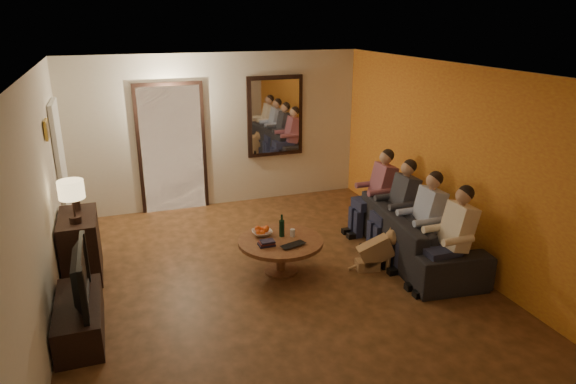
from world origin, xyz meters
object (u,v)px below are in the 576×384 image
object	(u,v)px
tv	(73,277)
person_c	(399,209)
coffee_table	(281,256)
person_a	(452,242)
bowl	(262,233)
tv_stand	(80,318)
person_b	(423,224)
person_d	(378,195)
dog	(376,250)
sofa	(416,232)
table_lamp	(73,202)
wine_bottle	(282,225)
laptop	(296,247)
dresser	(81,246)

from	to	relation	value
tv	person_c	bearing A→B (deg)	-79.75
tv	coffee_table	xyz separation A→B (m)	(2.42, 0.63, -0.45)
person_a	bowl	xyz separation A→B (m)	(-1.98, 1.29, -0.12)
tv_stand	tv	xyz separation A→B (m)	(0.00, 0.00, 0.48)
person_b	person_c	size ratio (longest dim) A/B	1.00
tv	bowl	distance (m)	2.40
person_d	person_c	bearing A→B (deg)	-90.00
tv_stand	person_a	bearing A→B (deg)	-5.91
dog	coffee_table	bearing A→B (deg)	173.77
sofa	bowl	distance (m)	2.12
table_lamp	person_b	xyz separation A→B (m)	(4.22, -1.01, -0.48)
tv	wine_bottle	distance (m)	2.57
tv_stand	person_c	size ratio (longest dim) A/B	0.97
wine_bottle	sofa	bearing A→B (deg)	-8.15
tv	person_a	bearing A→B (deg)	-95.91
tv_stand	laptop	xyz separation A→B (m)	(2.52, 0.35, 0.27)
laptop	sofa	bearing A→B (deg)	-13.47
tv_stand	sofa	world-z (taller)	sofa
table_lamp	person_b	world-z (taller)	table_lamp
person_b	laptop	xyz separation A→B (m)	(-1.70, 0.19, -0.14)
dresser	person_a	size ratio (longest dim) A/B	0.76
person_c	person_a	bearing A→B (deg)	-90.00
person_d	sofa	bearing A→B (deg)	-83.66
person_a	laptop	distance (m)	1.88
person_a	person_c	world-z (taller)	same
sofa	person_a	bearing A→B (deg)	-179.55
table_lamp	person_d	bearing A→B (deg)	2.61
sofa	person_a	size ratio (longest dim) A/B	1.97
laptop	person_c	bearing A→B (deg)	-3.42
person_d	dog	bearing A→B (deg)	-119.56
sofa	laptop	bearing A→B (deg)	100.42
tv	person_a	distance (m)	4.24
dresser	sofa	distance (m)	4.42
wine_bottle	laptop	distance (m)	0.41
table_lamp	laptop	world-z (taller)	table_lamp
dresser	person_b	xyz separation A→B (m)	(4.22, -1.23, 0.20)
person_c	coffee_table	size ratio (longest dim) A/B	1.10
person_a	coffee_table	xyz separation A→B (m)	(-1.80, 1.07, -0.38)
person_a	tv_stand	bearing A→B (deg)	174.09
person_c	bowl	bearing A→B (deg)	177.53
dresser	wine_bottle	size ratio (longest dim) A/B	2.93
dresser	tv_stand	bearing A→B (deg)	-90.00
bowl	wine_bottle	bearing A→B (deg)	-27.55
person_b	coffee_table	xyz separation A→B (m)	(-1.80, 0.47, -0.38)
sofa	person_d	size ratio (longest dim) A/B	1.97
laptop	bowl	bearing A→B (deg)	102.14
tv	sofa	distance (m)	4.36
sofa	wine_bottle	bearing A→B (deg)	88.64
dresser	tv_stand	distance (m)	1.41
table_lamp	person_b	size ratio (longest dim) A/B	0.45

